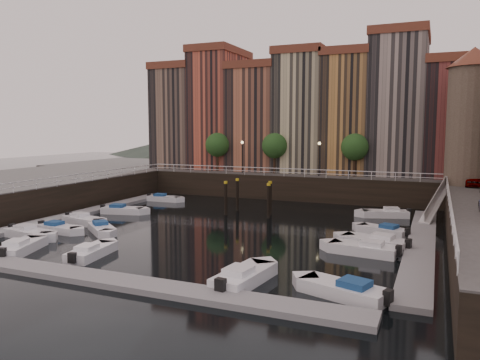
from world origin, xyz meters
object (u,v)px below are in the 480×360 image
at_px(boat_left_0, 29,233).
at_px(car_a, 475,180).
at_px(gangway, 436,201).
at_px(corner_tower, 471,114).
at_px(boat_left_1, 58,228).
at_px(mooring_pilings, 250,199).
at_px(boat_left_2, 83,220).

relative_size(boat_left_0, car_a, 1.19).
distance_m(gangway, car_a, 5.11).
bearing_deg(corner_tower, boat_left_0, -142.96).
bearing_deg(car_a, corner_tower, 119.35).
height_order(corner_tower, boat_left_1, corner_tower).
bearing_deg(mooring_pilings, corner_tower, 22.84).
distance_m(gangway, boat_left_0, 36.54).
xyz_separation_m(boat_left_1, boat_left_2, (-0.47, 3.57, 0.03)).
xyz_separation_m(gangway, car_a, (3.46, 3.31, 1.78)).
bearing_deg(boat_left_0, boat_left_1, 81.10).
relative_size(corner_tower, gangway, 1.66).
relative_size(corner_tower, mooring_pilings, 2.81).
xyz_separation_m(mooring_pilings, boat_left_1, (-12.01, -13.96, -1.32)).
bearing_deg(gangway, boat_left_1, -148.54).
relative_size(boat_left_1, boat_left_2, 0.91).
bearing_deg(boat_left_1, mooring_pilings, 51.97).
bearing_deg(boat_left_1, boat_left_2, 100.16).
height_order(gangway, boat_left_1, gangway).
distance_m(boat_left_0, boat_left_2, 6.01).
xyz_separation_m(gangway, boat_left_1, (-29.51, -18.06, -1.58)).
distance_m(mooring_pilings, boat_left_2, 16.29).
bearing_deg(mooring_pilings, boat_left_2, -140.21).
distance_m(gangway, mooring_pilings, 17.97).
xyz_separation_m(boat_left_1, car_a, (32.97, 21.37, 3.36)).
distance_m(boat_left_0, boat_left_1, 2.53).
distance_m(boat_left_0, car_a, 41.37).
bearing_deg(boat_left_2, gangway, 36.84).
relative_size(corner_tower, boat_left_2, 2.89).
distance_m(corner_tower, boat_left_1, 40.70).
height_order(corner_tower, boat_left_0, corner_tower).
relative_size(mooring_pilings, car_a, 1.20).
relative_size(mooring_pilings, boat_left_2, 1.03).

